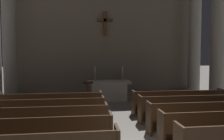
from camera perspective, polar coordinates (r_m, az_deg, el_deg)
name	(u,v)px	position (r m, az deg, el deg)	size (l,w,h in m)	color
pew_left_row_2	(33,136)	(5.77, -19.26, -15.27)	(3.69, 0.50, 0.95)	#422B19
pew_left_row_3	(41,122)	(6.76, -17.34, -12.35)	(3.69, 0.50, 0.95)	#422B19
pew_left_row_4	(47,112)	(7.77, -15.95, -10.18)	(3.69, 0.50, 0.95)	#422B19
pew_left_row_5	(52,105)	(8.79, -14.89, -8.51)	(3.69, 0.50, 0.95)	#422B19
pew_right_row_3	(207,116)	(7.63, 22.74, -10.60)	(3.69, 0.50, 0.95)	#422B19
pew_right_row_4	(191,108)	(8.53, 19.15, -8.97)	(3.69, 0.50, 0.95)	#422B19
pew_right_row_5	(178,102)	(9.47, 16.28, -7.63)	(3.69, 0.50, 0.95)	#422B19
column_right_third	(218,30)	(12.00, 25.15, 9.02)	(1.05, 1.05, 7.15)	#9E998E
column_left_fourth	(9,32)	(13.06, -24.39, 8.60)	(1.05, 1.05, 7.15)	#9E998E
column_right_fourth	(195,34)	(14.02, 20.01, 8.38)	(1.05, 1.05, 7.15)	#9E998E
altar	(109,90)	(11.58, -0.79, -5.08)	(2.20, 0.90, 1.01)	#BCB7AD
candlestick_left	(95,76)	(11.43, -4.28, -1.57)	(0.16, 0.16, 0.75)	#B79338
candlestick_right	(122,76)	(11.59, 2.65, -1.49)	(0.16, 0.16, 0.75)	#B79338
apse_with_cross	(105,31)	(13.73, -1.86, 9.81)	(11.27, 0.42, 7.51)	gray
lectern	(88,94)	(10.33, -5.96, -6.13)	(0.44, 0.36, 1.15)	#422B19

